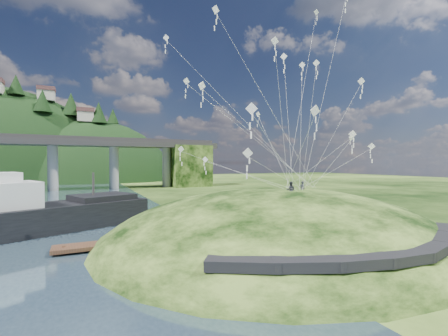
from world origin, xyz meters
name	(u,v)px	position (x,y,z in m)	size (l,w,h in m)	color
ground	(211,255)	(0.00, 0.00, 0.00)	(320.00, 320.00, 0.00)	black
grass_hill	(278,254)	(8.00, 2.00, -1.50)	(36.00, 32.00, 13.00)	black
footpath	(382,250)	(7.46, -9.74, 2.08)	(22.29, 5.84, 0.83)	black
bridge	(8,154)	(-26.46, 70.07, 9.70)	(160.00, 11.00, 15.00)	#2D2B2B
work_barge	(27,214)	(-14.80, 15.22, 2.15)	(25.24, 15.47, 8.59)	black
wooden_dock	(133,241)	(-5.31, 5.63, 0.41)	(13.03, 2.09, 0.93)	#3B2418
kite_flyers	(294,181)	(8.77, 0.48, 5.77)	(2.84, 1.50, 1.69)	#262833
kite_swarm	(275,88)	(8.24, 2.98, 15.13)	(19.44, 17.95, 20.80)	silver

